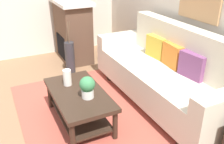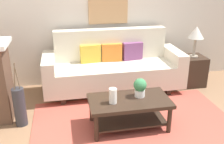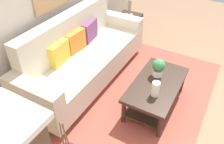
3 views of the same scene
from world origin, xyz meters
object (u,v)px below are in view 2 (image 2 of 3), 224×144
Objects in this scene: throw_pillow_orange at (112,52)px; tabletop_vase at (113,96)px; table_lamp at (196,34)px; framed_painting at (108,7)px; coffee_table at (129,107)px; potted_plant_tabletop at (140,87)px; throw_pillow_mustard at (91,54)px; floor_vase at (20,107)px; couch at (113,68)px; throw_pillow_plum at (132,51)px; side_table at (192,71)px.

throw_pillow_orange reaches higher than tabletop_vase.
tabletop_vase is (-0.27, -1.42, -0.15)m from throw_pillow_orange.
throw_pillow_orange is 1.55m from table_lamp.
throw_pillow_orange is at bearing -90.00° from framed_painting.
potted_plant_tabletop reaches higher than coffee_table.
table_lamp is (1.90, -0.17, 0.31)m from throw_pillow_mustard.
throw_pillow_mustard is at bearing 42.01° from floor_vase.
floor_vase is (-1.51, -0.89, -0.15)m from couch.
throw_pillow_orange is at bearing 95.89° from potted_plant_tabletop.
side_table is (1.13, -0.17, -0.40)m from throw_pillow_plum.
tabletop_vase is at bearing -114.61° from throw_pillow_plum.
throw_pillow_mustard reaches higher than coffee_table.
side_table is at bearing -5.25° from throw_pillow_mustard.
couch is 0.28m from throw_pillow_orange.
throw_pillow_plum is 1.33m from potted_plant_tabletop.
floor_vase is at bearing 161.77° from tabletop_vase.
framed_painting is at bearing 81.41° from tabletop_vase.
throw_pillow_mustard is 1.93m from table_lamp.
throw_pillow_mustard is 1.74× the size of tabletop_vase.
side_table is at bearing 35.02° from tabletop_vase.
framed_painting is at bearing 41.89° from floor_vase.
coffee_table is (-0.41, -1.36, -0.37)m from throw_pillow_plum.
couch is at bearing -162.09° from throw_pillow_plum.
table_lamp reaches higher than throw_pillow_mustard.
throw_pillow_orange is at bearing 88.83° from coffee_table.
tabletop_vase is at bearing -98.59° from framed_painting.
framed_painting reaches higher than table_lamp.
framed_painting is at bearing 138.46° from throw_pillow_plum.
throw_pillow_orange is 0.33× the size of coffee_table.
potted_plant_tabletop is at bearing -100.87° from throw_pillow_plum.
couch is 6.74× the size of throw_pillow_mustard.
throw_pillow_plum is 1.21m from side_table.
table_lamp is at bearing -6.58° from throw_pillow_orange.
throw_pillow_orange is (0.00, 0.12, 0.25)m from couch.
tabletop_vase is at bearing -100.61° from throw_pillow_orange.
floor_vase is at bearing 166.68° from coffee_table.
framed_painting reaches higher than throw_pillow_mustard.
throw_pillow_plum is at bearing 17.91° from couch.
couch is at bearing -17.91° from throw_pillow_mustard.
coffee_table is 2.04m from framed_painting.
tabletop_vase is 0.37× the size of floor_vase.
throw_pillow_orange is 0.50× the size of framed_painting.
throw_pillow_mustard is 1.46m from coffee_table.
table_lamp reaches higher than couch.
framed_painting is (-1.51, 0.52, 1.15)m from side_table.
throw_pillow_orange is at bearing 173.42° from table_lamp.
tabletop_vase is 2.00m from framed_painting.
framed_painting is (-1.51, 0.52, 0.44)m from table_lamp.
table_lamp reaches higher than floor_vase.
potted_plant_tabletop is 1.86m from framed_painting.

